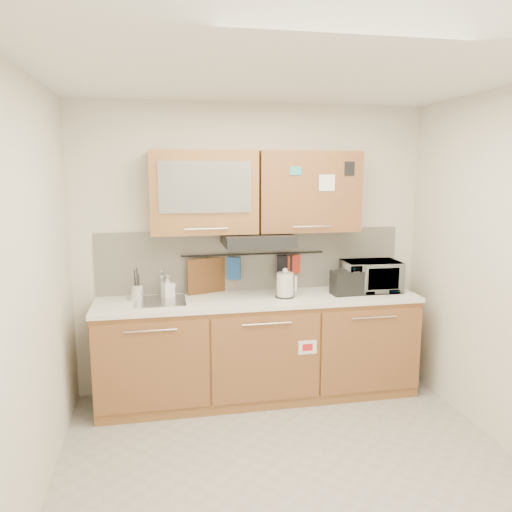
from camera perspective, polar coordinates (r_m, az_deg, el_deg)
name	(u,v)px	position (r m, az deg, el deg)	size (l,w,h in m)	color
floor	(294,473)	(3.68, 4.38, -23.51)	(3.20, 3.20, 0.00)	#9E9993
ceiling	(300,69)	(3.13, 5.04, 20.49)	(3.20, 3.20, 0.00)	white
wall_back	(253,249)	(4.59, -0.39, 0.81)	(3.20, 3.20, 0.00)	silver
wall_left	(26,298)	(3.14, -24.83, -4.35)	(3.00, 3.00, 0.00)	silver
base_cabinet	(259,353)	(4.53, 0.36, -11.05)	(2.80, 0.64, 0.88)	#AA6C3C
countertop	(259,300)	(4.38, 0.37, -5.00)	(2.82, 0.62, 0.04)	white
backsplash	(253,260)	(4.60, -0.36, -0.44)	(2.80, 0.02, 0.56)	silver
upper_cabinets	(256,192)	(4.36, -0.03, 7.34)	(1.82, 0.37, 0.70)	#AA6C3C
range_hood	(258,240)	(4.33, 0.22, 1.87)	(0.60, 0.46, 0.10)	black
sink	(161,301)	(4.31, -10.86, -5.09)	(0.42, 0.40, 0.26)	silver
utensil_rail	(254,254)	(4.55, -0.27, 0.22)	(0.02, 0.02, 1.30)	black
utensil_crock	(138,292)	(4.36, -13.38, -4.05)	(0.12, 0.12, 0.28)	silver
kettle	(285,286)	(4.36, 3.35, -3.39)	(0.19, 0.17, 0.26)	silver
toaster	(348,283)	(4.52, 10.44, -3.00)	(0.29, 0.18, 0.21)	black
microwave	(371,276)	(4.69, 12.99, -2.25)	(0.50, 0.34, 0.28)	#999999
soap_bottle	(168,287)	(4.39, -10.05, -3.46)	(0.09, 0.09, 0.20)	#999999
cutting_board	(207,284)	(4.53, -5.61, -3.15)	(0.38, 0.03, 0.47)	brown
oven_mitt	(234,268)	(4.53, -2.56, -1.41)	(0.12, 0.03, 0.20)	#1F4C8F
dark_pouch	(285,267)	(4.62, 3.30, -1.29)	(0.14, 0.04, 0.22)	black
pot_holder	(294,264)	(4.64, 4.32, -0.96)	(0.14, 0.02, 0.17)	red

